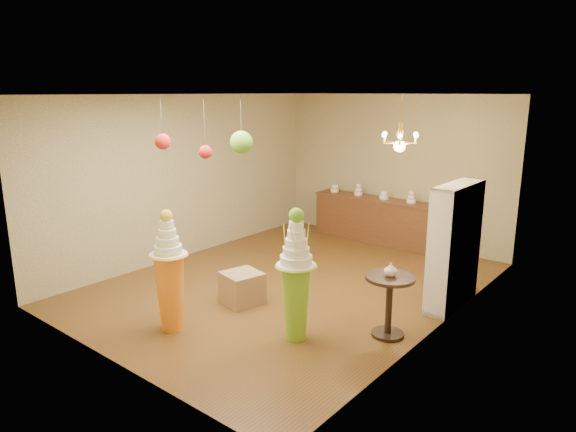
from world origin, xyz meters
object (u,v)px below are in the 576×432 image
Objects in this scene: pedestal_orange at (170,282)px; round_table at (389,297)px; sideboard at (383,220)px; pedestal_green at (296,286)px.

round_table is at bearing 35.23° from pedestal_orange.
pedestal_orange is at bearing -92.12° from sideboard.
pedestal_orange is at bearing -150.19° from pedestal_green.
sideboard is at bearing 105.56° from pedestal_green.
sideboard is 3.77× the size of round_table.
pedestal_green is 1.05× the size of pedestal_orange.
pedestal_green is at bearing -137.20° from round_table.
sideboard is 4.19m from round_table.
pedestal_green is 1.20m from round_table.
round_table is (2.10, -3.63, 0.04)m from sideboard.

